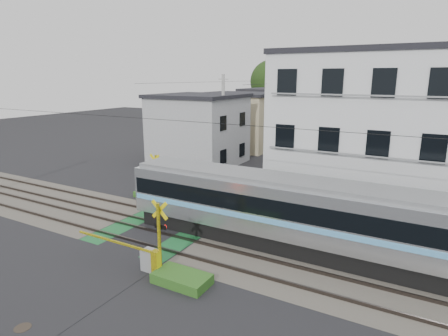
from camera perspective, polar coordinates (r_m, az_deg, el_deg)
The scene contains 12 objects.
ground at distance 20.26m, azimuth -9.91°, elevation -9.09°, with size 120.00×120.00×0.00m, color black.
track_bed at distance 20.24m, azimuth -9.91°, elevation -8.99°, with size 120.00×120.00×0.14m.
crossing_signal_near at distance 15.90m, azimuth -11.04°, elevation -12.95°, with size 4.74×0.65×3.09m.
crossing_signal_far at distance 24.22m, azimuth -9.32°, elevation -3.44°, with size 4.74×0.65×3.09m.
apartment_block at distance 24.31m, azimuth 20.84°, elevation 5.44°, with size 10.20×8.36×9.30m.
houses_row at distance 42.20m, azimuth 13.01°, elevation 7.20°, with size 22.07×31.35×6.80m.
tree_hill at distance 65.10m, azimuth 18.59°, elevation 11.06°, with size 40.00×11.99×11.33m.
catenary at distance 16.12m, azimuth 6.46°, elevation -1.06°, with size 60.00×5.04×7.00m.
utility_poles at distance 39.75m, azimuth 10.05°, elevation 8.17°, with size 7.90×42.00×8.00m.
pedestrian at distance 45.73m, azimuth 14.90°, elevation 4.50°, with size 0.60×0.39×1.64m, color black.
manhole_cover at distance 14.45m, azimuth -28.34°, elevation -20.64°, with size 0.53×0.53×0.02m, color #2D261E.
weed_patches at distance 19.13m, azimuth -5.94°, elevation -9.76°, with size 10.25×8.80×0.40m.
Camera 1 is at (11.97, -14.37, 7.78)m, focal length 30.00 mm.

